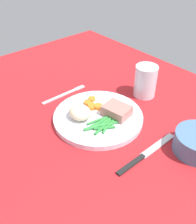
# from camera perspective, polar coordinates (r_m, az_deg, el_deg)

# --- Properties ---
(dining_table) EXTENTS (1.20, 0.90, 0.02)m
(dining_table) POSITION_cam_1_polar(r_m,az_deg,el_deg) (0.76, 0.62, -1.89)
(dining_table) COLOR red
(dining_table) RESTS_ON ground
(dinner_plate) EXTENTS (0.26, 0.26, 0.02)m
(dinner_plate) POSITION_cam_1_polar(r_m,az_deg,el_deg) (0.74, 0.00, -1.11)
(dinner_plate) COLOR white
(dinner_plate) RESTS_ON dining_table
(meat_portion) EXTENTS (0.08, 0.07, 0.03)m
(meat_portion) POSITION_cam_1_polar(r_m,az_deg,el_deg) (0.73, 4.25, 0.31)
(meat_portion) COLOR #B2756B
(meat_portion) RESTS_ON dinner_plate
(mashed_potatoes) EXTENTS (0.07, 0.06, 0.04)m
(mashed_potatoes) POSITION_cam_1_polar(r_m,az_deg,el_deg) (0.72, -4.06, -0.08)
(mashed_potatoes) COLOR beige
(mashed_potatoes) RESTS_ON dinner_plate
(carrot_slices) EXTENTS (0.07, 0.05, 0.01)m
(carrot_slices) POSITION_cam_1_polar(r_m,az_deg,el_deg) (0.77, -1.28, 1.71)
(carrot_slices) COLOR orange
(carrot_slices) RESTS_ON dinner_plate
(green_beans) EXTENTS (0.06, 0.11, 0.01)m
(green_beans) POSITION_cam_1_polar(r_m,az_deg,el_deg) (0.70, 1.18, -2.80)
(green_beans) COLOR #2D8C38
(green_beans) RESTS_ON dinner_plate
(fork) EXTENTS (0.01, 0.17, 0.00)m
(fork) POSITION_cam_1_polar(r_m,az_deg,el_deg) (0.86, -7.65, 3.92)
(fork) COLOR silver
(fork) RESTS_ON dining_table
(knife) EXTENTS (0.02, 0.21, 0.01)m
(knife) POSITION_cam_1_polar(r_m,az_deg,el_deg) (0.65, 10.65, -9.30)
(knife) COLOR black
(knife) RESTS_ON dining_table
(water_glass) EXTENTS (0.07, 0.07, 0.10)m
(water_glass) POSITION_cam_1_polar(r_m,az_deg,el_deg) (0.85, 10.31, 6.55)
(water_glass) COLOR silver
(water_glass) RESTS_ON dining_table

